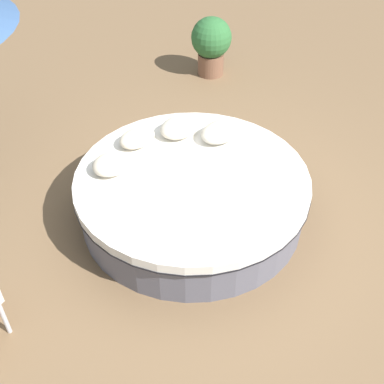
# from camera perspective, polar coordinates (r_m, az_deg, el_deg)

# --- Properties ---
(ground_plane) EXTENTS (16.00, 16.00, 0.00)m
(ground_plane) POSITION_cam_1_polar(r_m,az_deg,el_deg) (5.45, 0.00, -2.58)
(ground_plane) COLOR brown
(round_bed) EXTENTS (2.45, 2.45, 0.54)m
(round_bed) POSITION_cam_1_polar(r_m,az_deg,el_deg) (5.26, 0.00, -0.39)
(round_bed) COLOR #595966
(round_bed) RESTS_ON ground_plane
(throw_pillow_0) EXTENTS (0.52, 0.36, 0.18)m
(throw_pillow_0) POSITION_cam_1_polar(r_m,az_deg,el_deg) (5.59, 3.38, 6.97)
(throw_pillow_0) COLOR beige
(throw_pillow_0) RESTS_ON round_bed
(throw_pillow_1) EXTENTS (0.47, 0.37, 0.19)m
(throw_pillow_1) POSITION_cam_1_polar(r_m,az_deg,el_deg) (5.65, -1.47, 7.46)
(throw_pillow_1) COLOR beige
(throw_pillow_1) RESTS_ON round_bed
(throw_pillow_2) EXTENTS (0.43, 0.31, 0.17)m
(throw_pillow_2) POSITION_cam_1_polar(r_m,az_deg,el_deg) (5.52, -6.32, 6.19)
(throw_pillow_2) COLOR beige
(throw_pillow_2) RESTS_ON round_bed
(throw_pillow_3) EXTENTS (0.41, 0.36, 0.17)m
(throw_pillow_3) POSITION_cam_1_polar(r_m,az_deg,el_deg) (5.18, -9.23, 3.20)
(throw_pillow_3) COLOR beige
(throw_pillow_3) RESTS_ON round_bed
(planter) EXTENTS (0.62, 0.62, 0.91)m
(planter) POSITION_cam_1_polar(r_m,az_deg,el_deg) (7.89, 2.23, 16.80)
(planter) COLOR brown
(planter) RESTS_ON ground_plane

